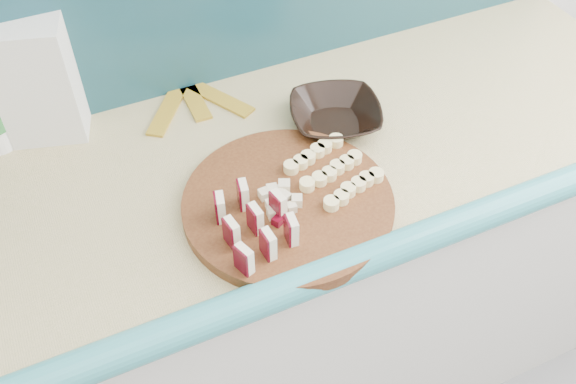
# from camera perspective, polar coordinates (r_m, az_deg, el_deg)

# --- Properties ---
(kitchen_counter) EXTENTS (2.20, 0.63, 0.91)m
(kitchen_counter) POSITION_cam_1_polar(r_m,az_deg,el_deg) (1.58, -8.09, -11.10)
(kitchen_counter) COLOR silver
(kitchen_counter) RESTS_ON ground
(cutting_board) EXTENTS (0.46, 0.46, 0.02)m
(cutting_board) POSITION_cam_1_polar(r_m,az_deg,el_deg) (1.16, -0.00, -1.08)
(cutting_board) COLOR #411E0D
(cutting_board) RESTS_ON kitchen_counter
(apple_wedges) EXTENTS (0.12, 0.17, 0.05)m
(apple_wedges) POSITION_cam_1_polar(r_m,az_deg,el_deg) (1.08, -3.06, -2.83)
(apple_wedges) COLOR #F7E7C6
(apple_wedges) RESTS_ON cutting_board
(apple_chunks) EXTENTS (0.06, 0.06, 0.02)m
(apple_chunks) POSITION_cam_1_polar(r_m,az_deg,el_deg) (1.13, -0.98, -0.91)
(apple_chunks) COLOR beige
(apple_chunks) RESTS_ON cutting_board
(banana_slices) EXTENTS (0.17, 0.17, 0.02)m
(banana_slices) POSITION_cam_1_polar(r_m,az_deg,el_deg) (1.19, 3.97, 1.92)
(banana_slices) COLOR #F6E196
(banana_slices) RESTS_ON cutting_board
(brown_bowl) EXTENTS (0.23, 0.23, 0.05)m
(brown_bowl) POSITION_cam_1_polar(r_m,az_deg,el_deg) (1.33, 4.21, 6.80)
(brown_bowl) COLOR black
(brown_bowl) RESTS_ON kitchen_counter
(flour_bag) EXTENTS (0.17, 0.14, 0.25)m
(flour_bag) POSITION_cam_1_polar(r_m,az_deg,el_deg) (1.34, -21.42, 9.18)
(flour_bag) COLOR silver
(flour_bag) RESTS_ON kitchen_counter
(banana_peel) EXTENTS (0.24, 0.20, 0.01)m
(banana_peel) POSITION_cam_1_polar(r_m,az_deg,el_deg) (1.41, -8.40, 7.94)
(banana_peel) COLOR gold
(banana_peel) RESTS_ON kitchen_counter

